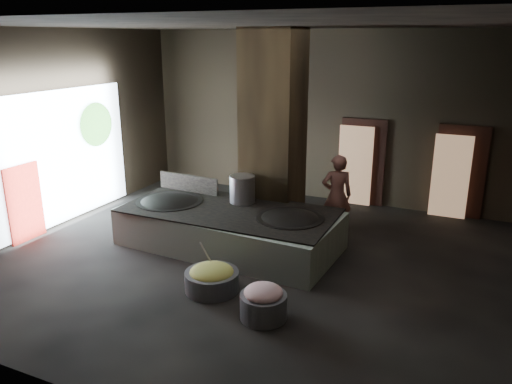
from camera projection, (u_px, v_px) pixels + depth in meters
The scene contains 27 objects.
floor at pixel (250, 261), 10.11m from camera, with size 10.00×9.00×0.10m, color black.
ceiling at pixel (249, 22), 8.74m from camera, with size 10.00×9.00×0.10m, color black.
back_wall at pixel (321, 117), 13.38m from camera, with size 10.00×0.10×4.50m, color black.
front_wall at pixel (73, 232), 5.47m from camera, with size 10.00×0.10×4.50m, color black.
left_wall at pixel (50, 130), 11.42m from camera, with size 0.10×9.00×4.50m, color black.
pillar at pixel (273, 132), 11.19m from camera, with size 1.20×1.20×4.50m, color black.
hearth_platform at pixel (229, 229), 10.61m from camera, with size 4.56×2.18×0.79m, color silver.
platform_cap at pixel (229, 210), 10.48m from camera, with size 4.46×2.14×0.03m, color black.
wok_left at pixel (170, 204), 11.03m from camera, with size 1.44×1.44×0.40m, color black.
wok_left_rim at pixel (170, 201), 11.01m from camera, with size 1.47×1.47×0.05m, color black.
wok_right at pixel (290, 222), 10.01m from camera, with size 1.34×1.34×0.38m, color black.
wok_right_rim at pixel (290, 218), 9.99m from camera, with size 1.37×1.37×0.05m, color black.
stock_pot at pixel (242, 189), 10.85m from camera, with size 0.55×0.55×0.59m, color #A2A3AA.
splash_guard at pixel (188, 183), 11.65m from camera, with size 1.59×0.06×0.40m, color black.
cook at pixel (337, 196), 11.07m from camera, with size 0.68×0.44×1.86m, color brown.
veg_basin at pixel (212, 281), 8.80m from camera, with size 0.96×0.96×0.35m, color slate.
veg_fill at pixel (212, 272), 8.75m from camera, with size 0.78×0.78×0.24m, color #83AA52.
ladle at pixel (208, 257), 8.88m from camera, with size 0.03×0.03×0.75m, color #A2A3AA.
meat_basin at pixel (263, 306), 7.92m from camera, with size 0.75×0.75×0.41m, color slate.
meat_fill at pixel (263, 292), 7.85m from camera, with size 0.62×0.62×0.24m, color #D5808B.
doorway_near at pixel (362, 164), 13.16m from camera, with size 1.18×0.08×2.38m, color black.
doorway_near_glow at pixel (355, 166), 13.14m from camera, with size 0.89×0.04×2.11m, color #8C6647.
doorway_far at pixel (460, 173), 12.21m from camera, with size 1.18×0.08×2.38m, color black.
doorway_far_glow at pixel (450, 177), 12.10m from camera, with size 0.87×0.04×2.05m, color #8C6647.
left_opening at pixel (63, 157), 11.75m from camera, with size 0.04×4.20×3.10m, color white.
pavilion_sliver at pixel (25, 203), 10.81m from camera, with size 0.05×0.90×1.70m, color maroon.
tree_silhouette at pixel (96, 124), 12.49m from camera, with size 0.28×1.10×1.10m, color #194714.
Camera 1 is at (3.94, -8.35, 4.29)m, focal length 35.00 mm.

